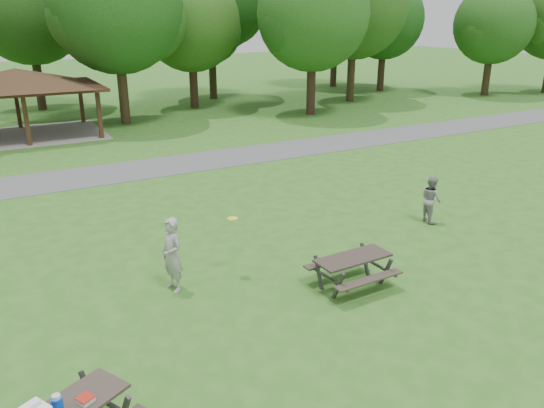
{
  "coord_description": "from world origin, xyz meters",
  "views": [
    {
      "loc": [
        -6.07,
        -8.78,
        6.55
      ],
      "look_at": [
        1.0,
        4.0,
        1.3
      ],
      "focal_mm": 35.0,
      "sensor_mm": 36.0,
      "label": 1
    }
  ],
  "objects": [
    {
      "name": "frisbee_in_flight",
      "position": [
        -0.8,
        2.85,
        1.58
      ],
      "size": [
        0.29,
        0.29,
        0.02
      ],
      "color": "yellow",
      "rests_on": "ground"
    },
    {
      "name": "tree_row_j",
      "position": [
        32.08,
        22.53,
        5.56
      ],
      "size": [
        6.72,
        6.4,
        8.96
      ],
      "color": "black",
      "rests_on": "ground"
    },
    {
      "name": "ground",
      "position": [
        0.0,
        0.0,
        0.0
      ],
      "size": [
        160.0,
        160.0,
        0.0
      ],
      "primitive_type": "plane",
      "color": "#2D641C",
      "rests_on": "ground"
    },
    {
      "name": "tree_deep_b",
      "position": [
        -1.9,
        33.03,
        6.89
      ],
      "size": [
        8.4,
        8.0,
        11.13
      ],
      "color": "black",
      "rests_on": "ground"
    },
    {
      "name": "tree_row_e",
      "position": [
        2.1,
        25.03,
        6.78
      ],
      "size": [
        8.4,
        8.0,
        11.02
      ],
      "color": "#332416",
      "rests_on": "ground"
    },
    {
      "name": "tree_row_i",
      "position": [
        26.08,
        29.03,
        5.91
      ],
      "size": [
        7.14,
        6.8,
        9.52
      ],
      "color": "black",
      "rests_on": "ground"
    },
    {
      "name": "tree_deep_c",
      "position": [
        11.1,
        32.03,
        7.44
      ],
      "size": [
        8.82,
        8.4,
        11.9
      ],
      "color": "black",
      "rests_on": "ground"
    },
    {
      "name": "pavilion",
      "position": [
        -4.0,
        24.0,
        3.06
      ],
      "size": [
        8.6,
        7.01,
        3.76
      ],
      "color": "#351D13",
      "rests_on": "ground"
    },
    {
      "name": "asphalt_path",
      "position": [
        0.0,
        14.0,
        0.01
      ],
      "size": [
        120.0,
        3.2,
        0.02
      ],
      "primitive_type": "cube",
      "color": "#4E4E51",
      "rests_on": "ground"
    },
    {
      "name": "picnic_table_middle",
      "position": [
        1.53,
        0.76,
        0.63
      ],
      "size": [
        2.0,
        1.63,
        0.85
      ],
      "color": "#2D2420",
      "rests_on": "ground"
    },
    {
      "name": "tree_row_f",
      "position": [
        8.09,
        28.53,
        5.84
      ],
      "size": [
        7.35,
        7.0,
        9.55
      ],
      "color": "black",
      "rests_on": "ground"
    },
    {
      "name": "tree_deep_d",
      "position": [
        24.1,
        33.53,
        7.03
      ],
      "size": [
        8.4,
        8.0,
        11.27
      ],
      "color": "black",
      "rests_on": "ground"
    },
    {
      "name": "frisbee_thrower",
      "position": [
        -2.49,
        2.78,
        0.95
      ],
      "size": [
        0.6,
        0.78,
        1.91
      ],
      "primitive_type": "imported",
      "rotation": [
        0.0,
        0.0,
        -1.35
      ],
      "color": "#9D9DA0",
      "rests_on": "ground"
    },
    {
      "name": "frisbee_catcher",
      "position": [
        6.53,
        3.13,
        0.78
      ],
      "size": [
        0.72,
        0.85,
        1.56
      ],
      "primitive_type": "imported",
      "rotation": [
        0.0,
        0.0,
        1.39
      ],
      "color": "gray",
      "rests_on": "ground"
    },
    {
      "name": "tree_row_h",
      "position": [
        20.1,
        25.53,
        7.03
      ],
      "size": [
        8.61,
        8.2,
        11.37
      ],
      "color": "#312316",
      "rests_on": "ground"
    },
    {
      "name": "tree_row_g",
      "position": [
        14.09,
        22.03,
        6.33
      ],
      "size": [
        7.77,
        7.4,
        10.25
      ],
      "color": "black",
      "rests_on": "ground"
    }
  ]
}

